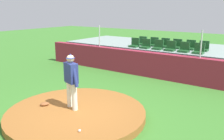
{
  "coord_description": "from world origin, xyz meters",
  "views": [
    {
      "loc": [
        4.99,
        -5.08,
        3.31
      ],
      "look_at": [
        0.0,
        1.94,
        1.12
      ],
      "focal_mm": 38.81,
      "sensor_mm": 36.0,
      "label": 1
    }
  ],
  "objects_px": {
    "stadium_chair_7": "(154,43)",
    "stadium_chair_10": "(190,47)",
    "stadium_chair_8": "(165,44)",
    "stadium_chair_11": "(203,48)",
    "pitcher": "(71,77)",
    "stadium_chair_5": "(199,50)",
    "fielding_glove": "(45,104)",
    "stadium_chair_2": "(158,46)",
    "baseball": "(80,131)",
    "stadium_chair_9": "(177,46)",
    "stadium_chair_3": "(170,48)",
    "stadium_chair_0": "(134,44)",
    "stadium_chair_4": "(184,49)",
    "stadium_chair_6": "(142,42)",
    "stadium_chair_1": "(146,45)"
  },
  "relations": [
    {
      "from": "stadium_chair_2",
      "to": "stadium_chair_6",
      "type": "bearing_deg",
      "value": -32.14
    },
    {
      "from": "stadium_chair_5",
      "to": "baseball",
      "type": "bearing_deg",
      "value": 84.45
    },
    {
      "from": "stadium_chair_1",
      "to": "stadium_chair_7",
      "type": "distance_m",
      "value": 0.94
    },
    {
      "from": "stadium_chair_5",
      "to": "stadium_chair_10",
      "type": "bearing_deg",
      "value": -52.35
    },
    {
      "from": "fielding_glove",
      "to": "stadium_chair_4",
      "type": "bearing_deg",
      "value": -166.47
    },
    {
      "from": "baseball",
      "to": "stadium_chair_5",
      "type": "height_order",
      "value": "stadium_chair_5"
    },
    {
      "from": "stadium_chair_8",
      "to": "stadium_chair_11",
      "type": "height_order",
      "value": "same"
    },
    {
      "from": "stadium_chair_7",
      "to": "stadium_chair_10",
      "type": "height_order",
      "value": "same"
    },
    {
      "from": "fielding_glove",
      "to": "stadium_chair_8",
      "type": "relative_size",
      "value": 0.6
    },
    {
      "from": "stadium_chair_2",
      "to": "stadium_chair_10",
      "type": "distance_m",
      "value": 1.67
    },
    {
      "from": "stadium_chair_10",
      "to": "stadium_chair_2",
      "type": "bearing_deg",
      "value": 32.77
    },
    {
      "from": "stadium_chair_1",
      "to": "stadium_chair_0",
      "type": "bearing_deg",
      "value": -3.19
    },
    {
      "from": "fielding_glove",
      "to": "stadium_chair_3",
      "type": "height_order",
      "value": "stadium_chair_3"
    },
    {
      "from": "stadium_chair_10",
      "to": "stadium_chair_11",
      "type": "bearing_deg",
      "value": 179.77
    },
    {
      "from": "stadium_chair_5",
      "to": "stadium_chair_7",
      "type": "xyz_separation_m",
      "value": [
        -2.8,
        0.91,
        0.0
      ]
    },
    {
      "from": "stadium_chair_0",
      "to": "stadium_chair_3",
      "type": "xyz_separation_m",
      "value": [
        2.12,
        -0.02,
        0.0
      ]
    },
    {
      "from": "fielding_glove",
      "to": "stadium_chair_4",
      "type": "height_order",
      "value": "stadium_chair_4"
    },
    {
      "from": "stadium_chair_2",
      "to": "stadium_chair_10",
      "type": "height_order",
      "value": "same"
    },
    {
      "from": "stadium_chair_1",
      "to": "stadium_chair_5",
      "type": "height_order",
      "value": "same"
    },
    {
      "from": "pitcher",
      "to": "stadium_chair_5",
      "type": "xyz_separation_m",
      "value": [
        1.98,
        6.53,
        0.14
      ]
    },
    {
      "from": "stadium_chair_0",
      "to": "stadium_chair_11",
      "type": "relative_size",
      "value": 1.0
    },
    {
      "from": "baseball",
      "to": "stadium_chair_9",
      "type": "height_order",
      "value": "stadium_chair_9"
    },
    {
      "from": "stadium_chair_4",
      "to": "stadium_chair_5",
      "type": "height_order",
      "value": "same"
    },
    {
      "from": "stadium_chair_10",
      "to": "fielding_glove",
      "type": "bearing_deg",
      "value": 74.48
    },
    {
      "from": "fielding_glove",
      "to": "stadium_chair_0",
      "type": "relative_size",
      "value": 0.6
    },
    {
      "from": "baseball",
      "to": "stadium_chair_1",
      "type": "bearing_deg",
      "value": 105.51
    },
    {
      "from": "stadium_chair_2",
      "to": "stadium_chair_8",
      "type": "xyz_separation_m",
      "value": [
        0.0,
        0.86,
        0.0
      ]
    },
    {
      "from": "stadium_chair_9",
      "to": "stadium_chair_11",
      "type": "height_order",
      "value": "same"
    },
    {
      "from": "pitcher",
      "to": "stadium_chair_8",
      "type": "relative_size",
      "value": 3.53
    },
    {
      "from": "fielding_glove",
      "to": "stadium_chair_1",
      "type": "relative_size",
      "value": 0.6
    },
    {
      "from": "fielding_glove",
      "to": "stadium_chair_0",
      "type": "height_order",
      "value": "stadium_chair_0"
    },
    {
      "from": "stadium_chair_6",
      "to": "stadium_chair_0",
      "type": "bearing_deg",
      "value": 89.66
    },
    {
      "from": "stadium_chair_8",
      "to": "stadium_chair_5",
      "type": "bearing_deg",
      "value": 157.65
    },
    {
      "from": "fielding_glove",
      "to": "stadium_chair_2",
      "type": "relative_size",
      "value": 0.6
    },
    {
      "from": "baseball",
      "to": "stadium_chair_3",
      "type": "bearing_deg",
      "value": 95.17
    },
    {
      "from": "stadium_chair_1",
      "to": "stadium_chair_3",
      "type": "distance_m",
      "value": 1.4
    },
    {
      "from": "pitcher",
      "to": "stadium_chair_2",
      "type": "bearing_deg",
      "value": 109.3
    },
    {
      "from": "stadium_chair_4",
      "to": "stadium_chair_9",
      "type": "xyz_separation_m",
      "value": [
        -0.7,
        0.87,
        0.0
      ]
    },
    {
      "from": "stadium_chair_2",
      "to": "stadium_chair_5",
      "type": "distance_m",
      "value": 2.1
    },
    {
      "from": "fielding_glove",
      "to": "stadium_chair_3",
      "type": "xyz_separation_m",
      "value": [
        1.45,
        6.89,
        1.11
      ]
    },
    {
      "from": "stadium_chair_1",
      "to": "fielding_glove",
      "type": "bearing_deg",
      "value": 89.58
    },
    {
      "from": "stadium_chair_9",
      "to": "stadium_chair_10",
      "type": "xyz_separation_m",
      "value": [
        0.72,
        0.03,
        0.0
      ]
    },
    {
      "from": "stadium_chair_2",
      "to": "stadium_chair_6",
      "type": "relative_size",
      "value": 1.0
    },
    {
      "from": "fielding_glove",
      "to": "stadium_chair_9",
      "type": "bearing_deg",
      "value": -159.72
    },
    {
      "from": "stadium_chair_8",
      "to": "stadium_chair_9",
      "type": "relative_size",
      "value": 1.0
    },
    {
      "from": "stadium_chair_5",
      "to": "stadium_chair_10",
      "type": "relative_size",
      "value": 1.0
    },
    {
      "from": "stadium_chair_7",
      "to": "stadium_chair_8",
      "type": "height_order",
      "value": "same"
    },
    {
      "from": "stadium_chair_0",
      "to": "stadium_chair_3",
      "type": "relative_size",
      "value": 1.0
    },
    {
      "from": "stadium_chair_8",
      "to": "pitcher",
      "type": "bearing_deg",
      "value": 90.97
    },
    {
      "from": "stadium_chair_11",
      "to": "stadium_chair_4",
      "type": "bearing_deg",
      "value": 52.62
    }
  ]
}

